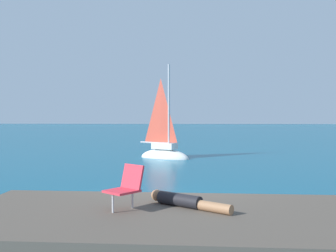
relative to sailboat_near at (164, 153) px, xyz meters
The scene contains 7 objects.
ground_plane 11.96m from the sailboat_near, 86.13° to the right, with size 160.00×160.00×0.00m, color #0F5675.
shore_ledge 15.53m from the sailboat_near, 87.23° to the right, with size 7.30×3.55×0.79m, color brown.
boulder_seaward 13.39m from the sailboat_near, 86.99° to the right, with size 0.94×0.75×0.52m, color brown.
boulder_inland 14.12m from the sailboat_near, 80.06° to the right, with size 1.42×1.13×0.78m, color #514340.
sailboat_near is the anchor object (origin of this frame).
person_sunbather 15.17m from the sailboat_near, 85.91° to the right, with size 1.50×1.15×0.25m.
beach_chair 15.35m from the sailboat_near, 89.90° to the right, with size 0.75×0.76×0.80m.
Camera 1 is at (0.23, -10.70, 2.54)m, focal length 43.91 mm.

